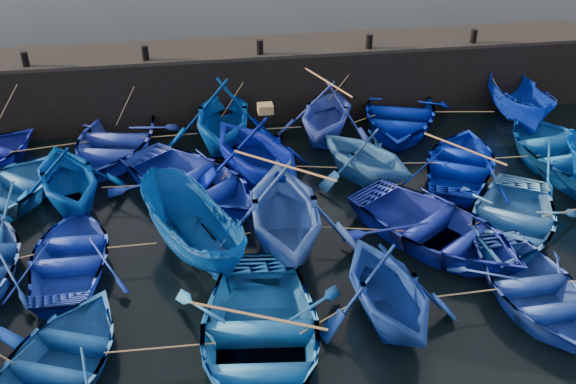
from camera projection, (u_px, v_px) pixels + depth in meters
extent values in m
plane|color=black|center=(308.00, 281.00, 16.12)|extent=(120.00, 120.00, 0.00)
cube|color=black|center=(258.00, 81.00, 24.32)|extent=(26.00, 2.50, 2.50)
cube|color=black|center=(257.00, 47.00, 23.64)|extent=(26.00, 2.50, 0.12)
cylinder|color=black|center=(25.00, 59.00, 21.66)|extent=(0.24, 0.24, 0.50)
cylinder|color=black|center=(145.00, 53.00, 22.19)|extent=(0.24, 0.24, 0.50)
cylinder|color=black|center=(260.00, 47.00, 22.72)|extent=(0.24, 0.24, 0.50)
cylinder|color=black|center=(369.00, 41.00, 23.25)|extent=(0.24, 0.24, 0.50)
cylinder|color=black|center=(474.00, 36.00, 23.79)|extent=(0.24, 0.24, 0.50)
imported|color=#2236A6|center=(114.00, 140.00, 21.63)|extent=(4.81, 5.95, 1.09)
imported|color=#003B92|center=(223.00, 114.00, 21.83)|extent=(4.49, 5.03, 2.40)
imported|color=#2C43BA|center=(327.00, 112.00, 22.35)|extent=(4.81, 5.10, 2.14)
imported|color=#001897|center=(399.00, 113.00, 23.45)|extent=(5.52, 6.47, 1.14)
imported|color=#0321A6|center=(519.00, 103.00, 23.56)|extent=(2.02, 4.52, 1.70)
imported|color=#1E60AC|center=(0.00, 193.00, 18.77)|extent=(5.89, 6.16, 1.04)
imported|color=#003D93|center=(67.00, 175.00, 18.58)|extent=(4.50, 4.86, 2.10)
imported|color=#152CA4|center=(192.00, 182.00, 19.25)|extent=(6.29, 6.50, 1.10)
imported|color=#000F8A|center=(256.00, 149.00, 19.63)|extent=(5.49, 5.80, 2.41)
imported|color=#215890|center=(366.00, 154.00, 19.90)|extent=(4.63, 4.77, 1.92)
imported|color=#001AA0|center=(462.00, 163.00, 20.42)|extent=(5.09, 5.61, 0.95)
imported|color=#0E57A8|center=(566.00, 152.00, 20.77)|extent=(4.76, 6.17, 1.18)
imported|color=#1935C6|center=(72.00, 255.00, 16.34)|extent=(3.06, 4.25, 0.87)
imported|color=navy|center=(191.00, 230.00, 16.53)|extent=(3.44, 4.80, 1.74)
imported|color=blue|center=(284.00, 208.00, 16.73)|extent=(4.27, 4.89, 2.48)
imported|color=navy|center=(436.00, 228.00, 17.16)|extent=(6.04, 6.42, 1.08)
imported|color=blue|center=(512.00, 221.00, 17.55)|extent=(5.49, 5.90, 1.00)
imported|color=#134C90|center=(60.00, 361.00, 13.21)|extent=(4.48, 5.19, 0.90)
imported|color=blue|center=(258.00, 337.00, 13.62)|extent=(4.59, 5.99, 1.16)
imported|color=navy|center=(388.00, 287.00, 14.39)|extent=(3.71, 4.16, 2.00)
imported|color=#2548B2|center=(534.00, 288.00, 15.18)|extent=(3.24, 4.45, 0.91)
cube|color=olive|center=(265.00, 109.00, 18.97)|extent=(0.45, 0.41, 0.26)
cylinder|color=tan|center=(49.00, 147.00, 21.19)|extent=(2.39, 0.42, 0.04)
cylinder|color=tan|center=(169.00, 136.00, 21.90)|extent=(1.91, 0.09, 0.04)
cylinder|color=tan|center=(275.00, 128.00, 22.39)|extent=(1.82, 0.08, 0.04)
cylinder|color=tan|center=(363.00, 119.00, 23.04)|extent=(1.05, 0.58, 0.04)
cylinder|color=tan|center=(458.00, 112.00, 23.59)|extent=(2.63, 0.43, 0.04)
cylinder|color=tan|center=(35.00, 191.00, 18.80)|extent=(0.25, 0.25, 0.04)
cylinder|color=tan|center=(132.00, 186.00, 19.04)|extent=(1.76, 0.12, 0.04)
cylinder|color=tan|center=(225.00, 175.00, 19.61)|extent=(0.26, 0.55, 0.04)
cylinder|color=tan|center=(311.00, 167.00, 20.04)|extent=(1.58, 0.39, 0.04)
cylinder|color=tan|center=(414.00, 163.00, 20.25)|extent=(1.34, 0.22, 0.04)
cylinder|color=tan|center=(514.00, 157.00, 20.59)|extent=(1.70, 0.10, 0.04)
cylinder|color=tan|center=(24.00, 257.00, 16.08)|extent=(0.46, 0.16, 0.04)
cylinder|color=tan|center=(132.00, 245.00, 16.49)|extent=(1.25, 0.05, 0.04)
cylinder|color=tan|center=(238.00, 235.00, 16.89)|extent=(0.66, 0.12, 0.04)
cylinder|color=tan|center=(360.00, 229.00, 17.13)|extent=(2.26, 0.60, 0.04)
cylinder|color=tan|center=(475.00, 224.00, 17.34)|extent=(0.40, 0.12, 0.04)
cylinder|color=tan|center=(571.00, 211.00, 17.90)|extent=(1.87, 0.34, 0.04)
cylinder|color=tan|center=(161.00, 348.00, 13.39)|extent=(2.31, 0.12, 0.04)
cylinder|color=tan|center=(324.00, 320.00, 14.13)|extent=(1.23, 0.72, 0.04)
cylinder|color=tan|center=(461.00, 294.00, 14.87)|extent=(1.83, 0.07, 0.04)
cylinder|color=tan|center=(8.00, 103.00, 21.73)|extent=(1.48, 1.03, 2.09)
cylinder|color=tan|center=(131.00, 93.00, 22.44)|extent=(1.29, 0.64, 2.09)
cylinder|color=tan|center=(241.00, 86.00, 22.98)|extent=(1.57, 0.58, 2.09)
cylinder|color=tan|center=(344.00, 80.00, 23.46)|extent=(1.95, 0.63, 2.10)
cylinder|color=tan|center=(380.00, 75.00, 23.89)|extent=(0.95, 0.07, 2.08)
cylinder|color=tan|center=(489.00, 71.00, 24.28)|extent=(1.38, 0.47, 2.09)
cylinder|color=#99724C|center=(328.00, 82.00, 21.77)|extent=(1.08, 2.84, 0.06)
cylinder|color=#99724C|center=(464.00, 149.00, 20.15)|extent=(1.77, 2.49, 0.06)
cylinder|color=#99724C|center=(284.00, 165.00, 16.07)|extent=(2.34, 1.97, 0.06)
cylinder|color=#99724C|center=(258.00, 316.00, 13.30)|extent=(2.74, 1.32, 0.06)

